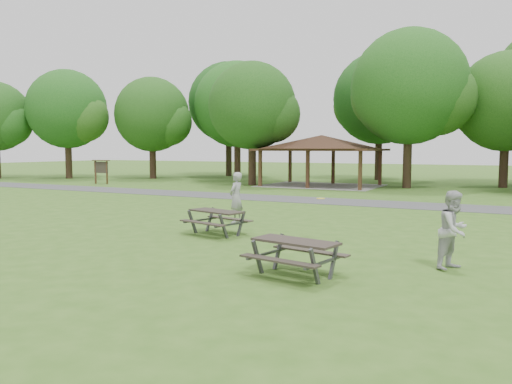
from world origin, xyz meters
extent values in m
plane|color=#365E1B|center=(0.00, 0.00, 0.00)|extent=(160.00, 160.00, 0.00)
cube|color=#424244|center=(0.00, 14.00, 0.01)|extent=(120.00, 3.20, 0.02)
cube|color=#3D2716|center=(-7.70, 21.30, 1.30)|extent=(0.22, 0.22, 2.60)
cube|color=#3B2515|center=(-7.70, 26.70, 1.30)|extent=(0.22, 0.22, 2.60)
cube|color=#351E13|center=(-4.00, 21.30, 1.30)|extent=(0.22, 0.22, 2.60)
cube|color=#362013|center=(-4.00, 26.70, 1.30)|extent=(0.22, 0.22, 2.60)
cube|color=#382314|center=(-0.30, 21.30, 1.30)|extent=(0.22, 0.22, 2.60)
cube|color=#3C2016|center=(-0.30, 26.70, 1.30)|extent=(0.22, 0.22, 2.60)
cube|color=#331F14|center=(-4.00, 24.00, 2.68)|extent=(8.60, 6.60, 0.16)
pyramid|color=black|center=(-4.00, 24.00, 3.26)|extent=(7.01, 7.01, 1.00)
cube|color=gray|center=(-4.00, 24.00, 0.01)|extent=(8.40, 6.40, 0.03)
cube|color=#3B2215|center=(-20.60, 18.00, 0.90)|extent=(0.10, 0.10, 1.80)
cube|color=#3A2515|center=(-19.40, 18.00, 0.90)|extent=(0.10, 0.10, 1.80)
cube|color=#2A241E|center=(-20.00, 18.00, 1.30)|extent=(1.40, 0.06, 0.90)
cube|color=#2F1F13|center=(-20.00, 18.00, 1.85)|extent=(1.60, 0.30, 0.06)
cylinder|color=black|center=(-28.00, 22.00, 1.84)|extent=(0.60, 0.60, 3.67)
sphere|color=#164915|center=(-28.00, 22.00, 6.38)|extent=(7.20, 7.20, 7.20)
sphere|color=#214E16|center=(-26.38, 22.30, 5.66)|extent=(4.68, 4.68, 4.68)
sphere|color=#1D4213|center=(-29.44, 21.80, 5.83)|extent=(4.32, 4.32, 4.32)
cylinder|color=black|center=(-21.00, 25.50, 1.66)|extent=(0.60, 0.60, 3.32)
sphere|color=#194513|center=(-21.00, 25.50, 5.88)|extent=(6.80, 6.80, 6.80)
sphere|color=#1D4D16|center=(-19.47, 25.80, 5.20)|extent=(4.42, 4.42, 4.42)
sphere|color=#194A15|center=(-22.36, 25.30, 5.37)|extent=(4.08, 4.08, 4.08)
cylinder|color=#321E16|center=(-14.00, 29.00, 1.92)|extent=(0.60, 0.60, 3.85)
sphere|color=#174C15|center=(-14.00, 29.00, 6.77)|extent=(7.80, 7.80, 7.80)
sphere|color=#184915|center=(-12.25, 29.30, 5.99)|extent=(5.07, 5.07, 5.07)
sphere|color=#1D4413|center=(-15.56, 28.80, 6.19)|extent=(4.68, 4.68, 4.68)
cylinder|color=black|center=(-9.00, 22.50, 1.75)|extent=(0.60, 0.60, 3.50)
sphere|color=#174213|center=(-9.00, 22.50, 5.97)|extent=(6.60, 6.60, 6.60)
sphere|color=#184112|center=(-7.52, 22.80, 5.31)|extent=(4.29, 4.29, 4.29)
sphere|color=#144112|center=(-10.32, 22.30, 5.48)|extent=(3.96, 3.96, 3.96)
cylinder|color=black|center=(2.00, 25.00, 2.01)|extent=(0.60, 0.60, 4.02)
sphere|color=#184B15|center=(2.00, 25.00, 7.02)|extent=(8.00, 8.00, 8.00)
sphere|color=#1E4915|center=(3.80, 25.30, 6.22)|extent=(5.20, 5.20, 5.20)
sphere|color=#1C4914|center=(0.40, 24.80, 6.42)|extent=(4.80, 4.80, 4.80)
cylinder|color=black|center=(8.00, 28.50, 1.72)|extent=(0.60, 0.60, 3.43)
sphere|color=#1C4714|center=(8.00, 28.50, 6.05)|extent=(7.00, 7.00, 7.00)
sphere|color=#204E16|center=(6.60, 28.30, 5.53)|extent=(4.20, 4.20, 4.20)
cylinder|color=black|center=(-17.00, 32.50, 2.19)|extent=(0.60, 0.60, 4.38)
sphere|color=#123F12|center=(-17.00, 32.50, 7.38)|extent=(8.00, 8.00, 8.00)
sphere|color=#1C4714|center=(-15.20, 32.80, 6.58)|extent=(5.20, 5.20, 5.20)
sphere|color=#174413|center=(-18.60, 32.30, 6.78)|extent=(4.80, 4.80, 4.80)
cylinder|color=black|center=(-2.00, 33.00, 2.06)|extent=(0.60, 0.60, 4.13)
sphere|color=#124012|center=(-2.00, 33.00, 7.13)|extent=(8.00, 8.00, 8.00)
sphere|color=#1A4112|center=(-0.20, 33.30, 6.33)|extent=(5.20, 5.20, 5.20)
sphere|color=#1E4513|center=(-3.60, 32.80, 6.53)|extent=(4.80, 4.80, 4.80)
sphere|color=#184A15|center=(-32.56, 19.30, 5.08)|extent=(4.16, 4.16, 4.16)
cube|color=#29231D|center=(0.30, 2.58, 0.76)|extent=(2.00, 1.17, 0.05)
cube|color=#2E2521|center=(0.15, 1.98, 0.45)|extent=(1.88, 0.71, 0.04)
cube|color=#322A24|center=(0.45, 3.18, 0.45)|extent=(1.88, 0.71, 0.04)
cube|color=#3D3D3F|center=(-0.49, 2.37, 0.38)|extent=(0.15, 0.40, 0.81)
cube|color=#3E3E40|center=(-0.30, 3.13, 0.38)|extent=(0.15, 0.40, 0.81)
cube|color=#3B3B3E|center=(-0.39, 2.75, 0.41)|extent=(0.43, 1.49, 0.05)
cube|color=#39393C|center=(0.91, 2.02, 0.38)|extent=(0.15, 0.40, 0.81)
cube|color=#39393C|center=(1.10, 2.78, 0.38)|extent=(0.15, 0.40, 0.81)
cube|color=#38383B|center=(1.00, 2.40, 0.41)|extent=(0.43, 1.49, 0.05)
cube|color=#2B231F|center=(4.62, -1.09, 0.77)|extent=(1.99, 1.07, 0.05)
cube|color=black|center=(4.51, -1.71, 0.46)|extent=(1.91, 0.60, 0.04)
cube|color=#322B24|center=(4.73, -0.48, 0.46)|extent=(1.91, 0.60, 0.04)
cube|color=#3C3C3E|center=(3.84, -1.35, 0.38)|extent=(0.13, 0.40, 0.82)
cube|color=#3C3C3E|center=(3.98, -0.57, 0.38)|extent=(0.13, 0.40, 0.82)
cube|color=#3F3F41|center=(3.91, -0.96, 0.42)|extent=(0.34, 1.52, 0.05)
cube|color=#454548|center=(5.27, -1.61, 0.38)|extent=(0.13, 0.40, 0.82)
cube|color=#47474A|center=(5.41, -0.83, 0.38)|extent=(0.13, 0.40, 0.82)
cube|color=#434345|center=(5.34, -1.22, 0.42)|extent=(0.34, 1.52, 0.05)
cylinder|color=yellow|center=(3.64, 3.13, 1.28)|extent=(0.28, 0.28, 0.02)
imported|color=gray|center=(-0.41, 5.10, 0.95)|extent=(0.46, 0.70, 1.90)
imported|color=#ADACAF|center=(7.59, 1.21, 0.91)|extent=(0.99, 1.09, 1.82)
camera|label=1|loc=(8.80, -10.92, 2.77)|focal=35.00mm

